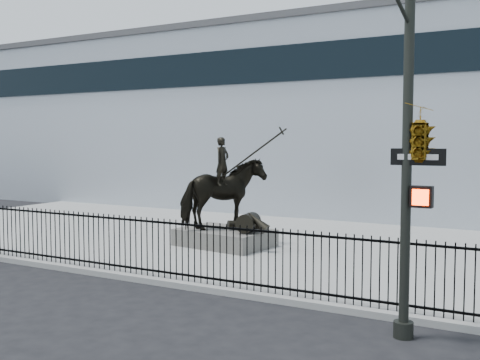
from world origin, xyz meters
The scene contains 7 objects.
ground centered at (0.00, 0.00, 0.00)m, with size 120.00×120.00×0.00m, color black.
plaza centered at (0.00, 7.00, 0.07)m, with size 30.00×12.00×0.15m, color #999996.
building centered at (0.00, 20.00, 4.50)m, with size 44.00×14.00×9.00m, color silver.
picket_fence centered at (0.00, 1.25, 0.90)m, with size 22.10×0.10×1.50m.
statue_plinth centered at (0.03, 5.71, 0.42)m, with size 2.91×2.00×0.55m, color #4F4D48.
equestrian_statue centered at (0.09, 5.70, 1.84)m, with size 3.71×2.55×3.16m.
traffic_signal_right centered at (6.47, -2.00, 4.85)m, with size 2.17×6.86×7.00m.
Camera 1 is at (9.17, -10.00, 3.58)m, focal length 42.00 mm.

